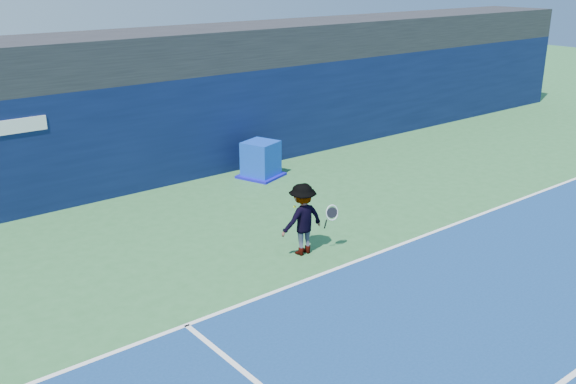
{
  "coord_description": "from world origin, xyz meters",
  "views": [
    {
      "loc": [
        -9.75,
        -5.81,
        5.94
      ],
      "look_at": [
        -0.95,
        5.2,
        1.0
      ],
      "focal_mm": 40.0,
      "sensor_mm": 36.0,
      "label": 1
    }
  ],
  "objects": [
    {
      "name": "back_wall_assembly",
      "position": [
        -0.0,
        10.5,
        1.5
      ],
      "size": [
        36.0,
        1.03,
        3.0
      ],
      "color": "#0A1438",
      "rests_on": "ground"
    },
    {
      "name": "ground",
      "position": [
        0.0,
        0.0,
        0.0
      ],
      "size": [
        80.0,
        80.0,
        0.0
      ],
      "primitive_type": "plane",
      "color": "#2F6836",
      "rests_on": "ground"
    },
    {
      "name": "equipment_cart",
      "position": [
        1.07,
        9.03,
        0.49
      ],
      "size": [
        1.43,
        1.43,
        1.08
      ],
      "color": "#0D36B9",
      "rests_on": "ground"
    },
    {
      "name": "baseline",
      "position": [
        0.0,
        3.0,
        0.01
      ],
      "size": [
        24.0,
        0.1,
        0.01
      ],
      "primitive_type": "cube",
      "color": "white",
      "rests_on": "ground"
    },
    {
      "name": "tennis_ball",
      "position": [
        -1.48,
        4.31,
        1.02
      ],
      "size": [
        0.06,
        0.06,
        0.06
      ],
      "color": "#C4FB1B",
      "rests_on": "ground"
    },
    {
      "name": "tennis_player",
      "position": [
        -1.46,
        4.06,
        0.8
      ],
      "size": [
        1.26,
        0.7,
        1.61
      ],
      "color": "white",
      "rests_on": "ground"
    },
    {
      "name": "stadium_band",
      "position": [
        0.0,
        11.5,
        3.6
      ],
      "size": [
        36.0,
        3.0,
        1.2
      ],
      "primitive_type": "cube",
      "color": "black",
      "rests_on": "back_wall_assembly"
    }
  ]
}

